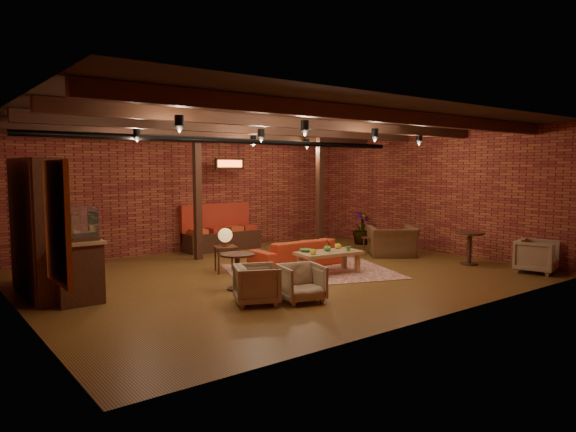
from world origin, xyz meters
TOP-DOWN VIEW (x-y plane):
  - floor at (0.00, 0.00)m, footprint 10.00×10.00m
  - ceiling at (0.00, 0.00)m, footprint 10.00×8.00m
  - wall_back at (0.00, 4.00)m, footprint 10.00×0.02m
  - wall_front at (0.00, -4.00)m, footprint 10.00×0.02m
  - wall_left at (-5.00, 0.00)m, footprint 0.02×8.00m
  - wall_right at (5.00, 0.00)m, footprint 0.02×8.00m
  - ceiling_beams at (0.00, 0.00)m, footprint 9.80×6.40m
  - ceiling_pipe at (0.00, 1.60)m, footprint 9.60×0.12m
  - post_left at (-0.60, 2.60)m, footprint 0.16×0.16m
  - post_right at (2.80, 2.00)m, footprint 0.16×0.16m
  - service_counter at (-4.10, 1.00)m, footprint 0.80×2.50m
  - plant_counter at (-4.00, 1.20)m, footprint 0.35×0.39m
  - shelving_hutch at (-4.50, 1.10)m, footprint 0.52×2.00m
  - chalkboard_menu at (-4.93, -2.30)m, footprint 0.08×0.96m
  - banquette at (0.60, 3.55)m, footprint 2.10×0.70m
  - service_sign at (0.60, 3.10)m, footprint 0.86×0.06m
  - ceiling_spotlights at (0.00, 0.00)m, footprint 6.40×4.40m
  - rug at (0.61, -0.23)m, footprint 4.14×3.66m
  - sofa at (0.75, 0.45)m, footprint 2.13×0.87m
  - coffee_table at (0.78, -0.61)m, footprint 1.46×0.87m
  - side_table_lamp at (-0.87, 0.83)m, footprint 0.58×0.58m
  - round_table_left at (-1.50, -0.67)m, footprint 0.64×0.64m
  - armchair_a at (-1.78, -1.72)m, footprint 0.88×0.90m
  - armchair_b at (-1.09, -2.04)m, footprint 0.80×0.77m
  - armchair_right at (3.53, 0.03)m, footprint 1.38×1.29m
  - side_table_book at (3.28, 0.45)m, footprint 0.43×0.43m
  - round_table_right at (4.06, -1.83)m, footprint 0.64×0.64m
  - armchair_far at (4.40, -3.23)m, footprint 0.91×0.88m
  - plant_tall at (4.40, 1.95)m, footprint 1.73×1.73m

SIDE VIEW (x-z plane):
  - floor at x=0.00m, z-range 0.00..0.00m
  - rug at x=0.61m, z-range 0.00..0.01m
  - sofa at x=0.75m, z-range 0.00..0.62m
  - armchair_b at x=-1.09m, z-range 0.00..0.69m
  - armchair_a at x=-1.78m, z-range 0.00..0.72m
  - armchair_far at x=4.40m, z-range 0.00..0.78m
  - coffee_table at x=0.78m, z-range 0.06..0.78m
  - side_table_book at x=3.28m, z-range 0.19..0.68m
  - round_table_left at x=-1.50m, z-range 0.12..0.79m
  - banquette at x=0.60m, z-range 0.00..1.00m
  - round_table_right at x=4.06m, z-range 0.13..0.88m
  - armchair_right at x=3.53m, z-range 0.00..1.01m
  - side_table_lamp at x=-0.87m, z-range 0.25..1.21m
  - service_counter at x=-4.10m, z-range 0.00..1.60m
  - shelving_hutch at x=-4.50m, z-range 0.00..2.40m
  - plant_counter at x=-4.00m, z-range 1.07..1.37m
  - plant_tall at x=4.40m, z-range 0.00..2.89m
  - wall_back at x=0.00m, z-range 0.00..3.20m
  - wall_front at x=0.00m, z-range 0.00..3.20m
  - wall_left at x=-5.00m, z-range 0.00..3.20m
  - wall_right at x=5.00m, z-range 0.00..3.20m
  - post_left at x=-0.60m, z-range 0.00..3.20m
  - post_right at x=2.80m, z-range 0.00..3.20m
  - chalkboard_menu at x=-4.93m, z-range 0.87..2.33m
  - service_sign at x=0.60m, z-range 2.20..2.50m
  - ceiling_pipe at x=0.00m, z-range 2.79..2.91m
  - ceiling_spotlights at x=0.00m, z-range 2.72..3.00m
  - ceiling_beams at x=0.00m, z-range 2.97..3.19m
  - ceiling at x=0.00m, z-range 3.19..3.21m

